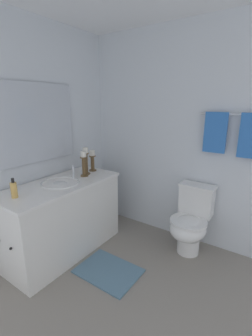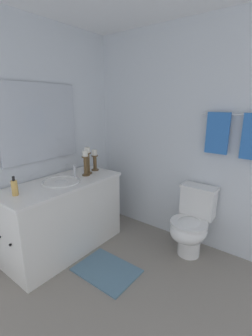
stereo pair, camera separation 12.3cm
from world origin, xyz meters
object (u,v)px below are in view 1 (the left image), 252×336
(towel_near_vanity, at_px, (215,133))
(bath_mat, at_px, (108,271))
(towel_bar, at_px, (236,114))
(candle_holder_mid, at_px, (84,163))
(vanity_cabinet, at_px, (63,218))
(mirror, at_px, (38,123))
(candle_holder_tall, at_px, (92,160))
(soap_bottle, at_px, (14,190))
(toilet, at_px, (190,222))
(sink_basin, at_px, (61,186))
(candle_holder_short, at_px, (86,160))

(towel_near_vanity, distance_m, bath_mat, 1.76)
(towel_bar, bearing_deg, bath_mat, -129.21)
(candle_holder_mid, bearing_deg, vanity_cabinet, -96.50)
(mirror, height_order, candle_holder_tall, mirror)
(soap_bottle, distance_m, toilet, 1.81)
(candle_holder_mid, bearing_deg, mirror, -134.56)
(towel_bar, distance_m, towel_near_vanity, 0.25)
(vanity_cabinet, xyz_separation_m, candle_holder_mid, (0.04, 0.32, 0.55))
(sink_basin, relative_size, candle_holder_mid, 1.40)
(candle_holder_mid, distance_m, towel_near_vanity, 1.45)
(candle_holder_tall, distance_m, bath_mat, 1.26)
(candle_holder_tall, height_order, toilet, candle_holder_tall)
(sink_basin, distance_m, soap_bottle, 0.50)
(candle_holder_short, distance_m, soap_bottle, 0.88)
(candle_holder_tall, height_order, bath_mat, candle_holder_tall)
(vanity_cabinet, bearing_deg, toilet, 33.96)
(bath_mat, bearing_deg, mirror, 180.00)
(candle_holder_mid, relative_size, toilet, 0.38)
(sink_basin, relative_size, towel_near_vanity, 0.97)
(sink_basin, bearing_deg, bath_mat, -0.09)
(toilet, bearing_deg, mirror, -151.53)
(candle_holder_short, bearing_deg, vanity_cabinet, -90.06)
(candle_holder_short, bearing_deg, soap_bottle, -91.65)
(vanity_cabinet, xyz_separation_m, soap_bottle, (-0.02, -0.49, 0.48))
(toilet, bearing_deg, candle_holder_tall, -168.58)
(candle_holder_mid, distance_m, soap_bottle, 0.81)
(towel_near_vanity, bearing_deg, candle_holder_short, -155.02)
(candle_holder_short, distance_m, toilet, 1.36)
(mirror, xyz_separation_m, toilet, (1.44, 0.78, -1.05))
(toilet, distance_m, bath_mat, 1.01)
(sink_basin, relative_size, mirror, 0.44)
(sink_basin, relative_size, bath_mat, 0.67)
(mirror, relative_size, candle_holder_mid, 3.17)
(vanity_cabinet, distance_m, toilet, 1.39)
(candle_holder_short, bearing_deg, mirror, -125.62)
(candle_holder_short, bearing_deg, candle_holder_mid, -62.60)
(soap_bottle, height_order, toilet, soap_bottle)
(candle_holder_tall, bearing_deg, towel_near_vanity, 18.83)
(bath_mat, bearing_deg, vanity_cabinet, -180.00)
(mirror, bearing_deg, sink_basin, 0.20)
(mirror, distance_m, candle_holder_mid, 0.64)
(mirror, bearing_deg, candle_holder_mid, 45.44)
(bath_mat, bearing_deg, candle_holder_short, 147.92)
(mirror, relative_size, towel_near_vanity, 2.21)
(sink_basin, distance_m, toilet, 1.45)
(sink_basin, bearing_deg, towel_near_vanity, 37.71)
(mirror, height_order, soap_bottle, mirror)
(mirror, height_order, towel_near_vanity, mirror)
(towel_bar, bearing_deg, mirror, -149.83)
(towel_near_vanity, bearing_deg, candle_holder_mid, -151.80)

